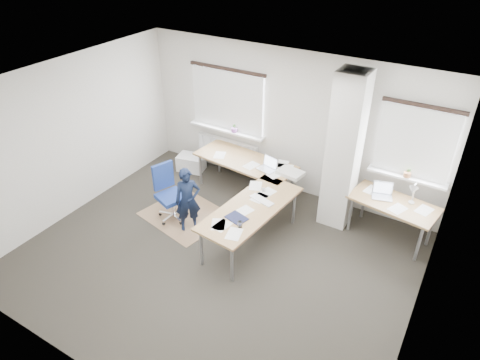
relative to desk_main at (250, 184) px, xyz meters
The scene contains 8 objects.
ground 1.44m from the desk_main, 86.28° to the right, with size 6.00×6.00×0.00m, color #292521.
room_shell 1.35m from the desk_main, 71.77° to the right, with size 6.04×5.04×2.82m.
floor_mat 1.38m from the desk_main, 149.79° to the right, with size 1.42×1.20×0.01m, color #8B6A4C.
white_crate 2.16m from the desk_main, 157.21° to the left, with size 0.56×0.39×0.34m, color white.
desk_main is the anchor object (origin of this frame).
desk_side 2.43m from the desk_main, 15.97° to the left, with size 1.50×0.93×1.22m.
task_chair 1.49m from the desk_main, 147.53° to the right, with size 0.61×0.59×1.05m.
person 1.14m from the desk_main, 130.11° to the right, with size 0.44×0.29×1.20m, color black.
Camera 1 is at (3.02, -4.32, 4.76)m, focal length 32.00 mm.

